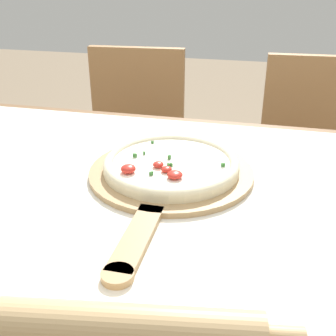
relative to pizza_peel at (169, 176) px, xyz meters
name	(u,v)px	position (x,y,z in m)	size (l,w,h in m)	color
dining_table	(179,237)	(0.04, -0.06, -0.11)	(1.44, 0.93, 0.75)	brown
towel_cloth	(180,195)	(0.04, -0.06, -0.01)	(1.36, 0.85, 0.00)	white
pizza_peel	(169,176)	(0.00, 0.00, 0.00)	(0.36, 0.55, 0.01)	tan
pizza	(171,164)	(0.00, 0.02, 0.02)	(0.29, 0.29, 0.04)	beige
rolling_pin	(129,328)	(0.05, -0.43, 0.02)	(0.41, 0.11, 0.06)	tan
chair_left	(134,145)	(-0.32, 0.72, -0.26)	(0.43, 0.43, 0.88)	#A37547
chair_right	(311,162)	(0.37, 0.72, -0.26)	(0.42, 0.42, 0.88)	#A37547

